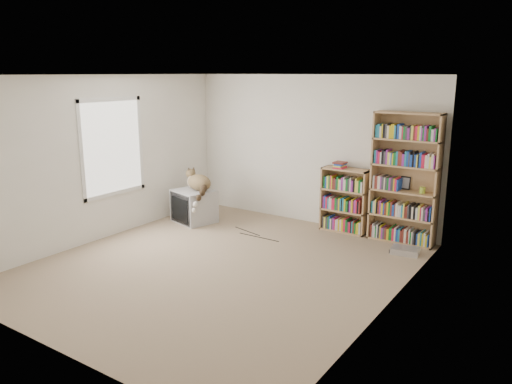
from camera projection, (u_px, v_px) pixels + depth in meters
The scene contains 17 objects.
floor at pixel (220, 266), 6.68m from camera, with size 4.50×5.00×0.01m, color gray.
wall_back at pixel (310, 150), 8.41m from camera, with size 4.50×0.02×2.50m, color white.
wall_front at pixel (43, 222), 4.37m from camera, with size 4.50×0.02×2.50m, color white.
wall_left at pixel (102, 159), 7.60m from camera, with size 0.02×5.00×2.50m, color white.
wall_right at pixel (390, 199), 5.17m from camera, with size 0.02×5.00×2.50m, color white.
ceiling at pixel (217, 75), 6.09m from camera, with size 4.50×5.00×0.02m, color white.
window at pixel (113, 147), 7.72m from camera, with size 0.02×1.22×1.52m, color white.
crt_tv at pixel (195, 206), 8.62m from camera, with size 0.78×0.73×0.56m.
cat at pixel (199, 185), 8.47m from camera, with size 0.70×0.69×0.60m.
bookcase_tall at pixel (405, 182), 7.46m from camera, with size 0.99×0.30×1.97m.
bookcase_short at pixel (345, 202), 8.07m from camera, with size 0.76×0.30×1.04m.
book_stack at pixel (340, 165), 7.95m from camera, with size 0.18×0.24×0.10m, color red.
green_mug at pixel (423, 190), 7.31m from camera, with size 0.08×0.08×0.09m, color #A0C739.
framed_print at pixel (406, 183), 7.54m from camera, with size 0.15×0.01×0.20m, color black.
dvd_player at pixel (405, 251), 7.14m from camera, with size 0.38×0.27×0.09m, color silver.
wall_outlet at pixel (182, 195), 9.21m from camera, with size 0.01×0.08×0.13m, color silver.
floor_cables at pixel (262, 232), 8.12m from camera, with size 1.20×0.70×0.01m, color black, non-canonical shape.
Camera 1 is at (3.88, -4.94, 2.53)m, focal length 35.00 mm.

